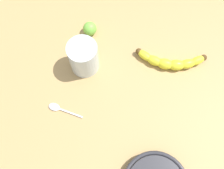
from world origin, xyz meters
TOP-DOWN VIEW (x-y plane):
  - wooden_tabletop at (0.00, 0.00)cm, footprint 120.00×120.00cm
  - banana at (11.53, 15.58)cm, footprint 22.03×11.13cm
  - smoothie_glass at (-13.06, 2.63)cm, footprint 9.13×9.13cm
  - lime_fruit at (-17.63, 14.44)cm, footprint 4.62×4.62cm
  - teaspoon at (-13.88, -14.14)cm, footprint 11.29×2.80cm

SIDE VIEW (x-z plane):
  - wooden_tabletop at x=0.00cm, z-range 0.00..3.00cm
  - teaspoon at x=-13.88cm, z-range 3.00..3.80cm
  - banana at x=11.53cm, z-range 3.00..6.49cm
  - lime_fruit at x=-17.63cm, z-range 3.00..7.62cm
  - smoothie_glass at x=-13.06cm, z-range 2.68..14.08cm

